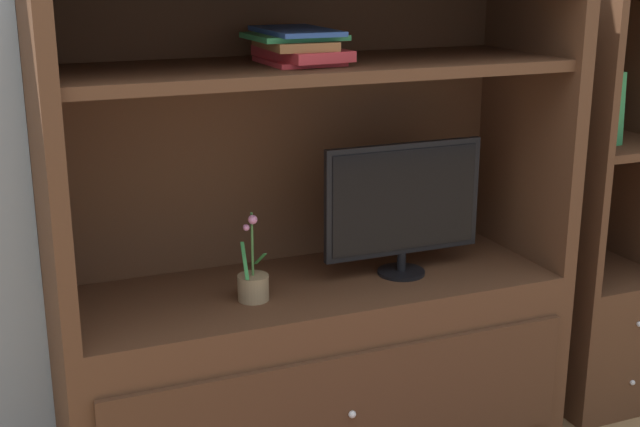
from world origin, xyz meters
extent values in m
cube|color=#9EA8B2|center=(0.00, 0.75, 1.40)|extent=(6.00, 0.10, 2.80)
cube|color=#4C2D1C|center=(0.00, 0.40, 0.33)|extent=(1.67, 0.57, 0.65)
cube|color=#462A19|center=(0.00, 0.10, 0.33)|extent=(1.54, 0.02, 0.39)
sphere|color=silver|center=(0.00, 0.09, 0.33)|extent=(0.02, 0.02, 0.02)
cube|color=#4C2D1C|center=(-0.81, 0.40, 1.15)|extent=(0.05, 0.57, 0.99)
cube|color=#4C2D1C|center=(0.81, 0.40, 1.15)|extent=(0.05, 0.57, 0.99)
cube|color=#4C2D1C|center=(0.00, 0.68, 1.15)|extent=(1.67, 0.02, 0.99)
cube|color=#4C2D1C|center=(0.00, 0.40, 1.36)|extent=(1.57, 0.52, 0.04)
cylinder|color=black|center=(0.30, 0.36, 0.66)|extent=(0.16, 0.16, 0.01)
cylinder|color=black|center=(0.30, 0.36, 0.70)|extent=(0.03, 0.03, 0.06)
cube|color=black|center=(0.30, 0.36, 0.92)|extent=(0.56, 0.02, 0.38)
cube|color=black|center=(0.30, 0.35, 0.92)|extent=(0.52, 0.00, 0.34)
cylinder|color=#8C7251|center=(-0.23, 0.33, 0.69)|extent=(0.10, 0.10, 0.08)
cylinder|color=#3D6B33|center=(-0.23, 0.33, 0.84)|extent=(0.01, 0.01, 0.20)
cube|color=#2D7A38|center=(-0.21, 0.33, 0.79)|extent=(0.02, 0.09, 0.06)
cube|color=#2D7A38|center=(-0.26, 0.33, 0.79)|extent=(0.02, 0.08, 0.10)
sphere|color=#C6729E|center=(-0.23, 0.32, 0.92)|extent=(0.03, 0.03, 0.03)
sphere|color=#C6729E|center=(-0.25, 0.33, 0.89)|extent=(0.02, 0.02, 0.02)
cube|color=red|center=(-0.05, 0.39, 1.38)|extent=(0.22, 0.26, 0.01)
cube|color=red|center=(-0.04, 0.39, 1.40)|extent=(0.23, 0.34, 0.03)
cube|color=#A56638|center=(-0.07, 0.39, 1.43)|extent=(0.19, 0.29, 0.03)
cube|color=#338C4C|center=(-0.07, 0.40, 1.46)|extent=(0.27, 0.25, 0.02)
cube|color=#2D519E|center=(-0.06, 0.40, 1.47)|extent=(0.19, 0.34, 0.01)
cube|color=#4C2D1C|center=(1.19, 0.40, 0.26)|extent=(0.43, 0.45, 0.53)
sphere|color=silver|center=(1.19, 0.17, 0.40)|extent=(0.02, 0.02, 0.02)
sphere|color=silver|center=(1.19, 0.17, 0.16)|extent=(0.02, 0.02, 0.02)
cube|color=#4C2D1C|center=(0.99, 0.40, 1.07)|extent=(0.03, 0.45, 1.09)
cube|color=#4C2D1C|center=(1.19, 0.62, 1.07)|extent=(0.43, 0.02, 1.09)
cube|color=#4C2D1C|center=(1.19, 0.40, 1.02)|extent=(0.37, 0.41, 0.03)
cube|color=#A56638|center=(1.05, 0.40, 1.14)|extent=(0.03, 0.16, 0.22)
cube|color=red|center=(1.09, 0.40, 1.16)|extent=(0.04, 0.15, 0.25)
cube|color=teal|center=(1.12, 0.40, 1.16)|extent=(0.02, 0.13, 0.26)
cube|color=#338C4C|center=(1.15, 0.40, 1.16)|extent=(0.04, 0.15, 0.26)
camera|label=1|loc=(-1.01, -2.08, 1.69)|focal=48.70mm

